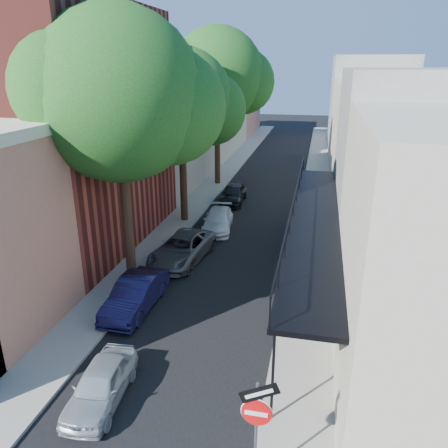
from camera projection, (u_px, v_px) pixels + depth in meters
The scene contains 14 objects.
road_surface at pixel (269, 178), 37.35m from camera, with size 6.00×64.00×0.01m, color black.
sidewalk_left at pixel (223, 175), 38.14m from camera, with size 2.00×64.00×0.12m, color gray.
sidewalk_right at pixel (316, 180), 36.53m from camera, with size 2.00×64.00×0.12m, color gray.
buildings_left at pixel (158, 118), 36.38m from camera, with size 10.10×59.10×12.00m.
buildings_right at pixel (386, 130), 33.55m from camera, with size 9.80×55.00×10.00m.
sign_post at pixel (257, 417), 9.41m from camera, with size 0.89×0.17×2.99m.
oak_near at pixel (131, 99), 17.21m from camera, with size 7.48×6.80×11.42m.
oak_mid at pixel (188, 104), 24.81m from camera, with size 6.60×6.00×10.20m.
oak_far at pixel (224, 77), 32.67m from camera, with size 7.70×7.00×11.90m.
parked_car_a at pixel (101, 384), 12.49m from camera, with size 1.32×3.29×1.12m, color #99A2A9.
parked_car_b at pixel (135, 295), 17.16m from camera, with size 1.38×3.96×1.31m, color #131238.
parked_car_c at pixel (182, 249), 21.45m from camera, with size 2.13×4.62×1.28m, color #505256.
parked_car_d at pixel (218, 220), 25.52m from camera, with size 1.60×3.94×1.14m, color white.
parked_car_e at pixel (233, 194), 30.45m from camera, with size 1.54×3.83×1.31m, color black.
Camera 1 is at (4.05, -6.40, 9.19)m, focal length 35.00 mm.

